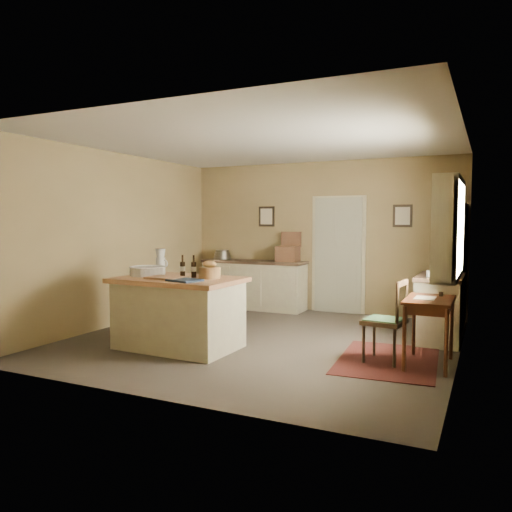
{
  "coord_description": "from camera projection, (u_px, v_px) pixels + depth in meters",
  "views": [
    {
      "loc": [
        2.8,
        -6.15,
        1.63
      ],
      "look_at": [
        -0.13,
        0.07,
        1.15
      ],
      "focal_mm": 35.0,
      "sensor_mm": 36.0,
      "label": 1
    }
  ],
  "objects": [
    {
      "name": "ground",
      "position": [
        263.0,
        340.0,
        6.86
      ],
      "size": [
        5.0,
        5.0,
        0.0
      ],
      "primitive_type": "plane",
      "color": "#4B4339",
      "rests_on": "ground"
    },
    {
      "name": "wall_back",
      "position": [
        320.0,
        237.0,
        9.02
      ],
      "size": [
        5.0,
        0.1,
        2.7
      ],
      "primitive_type": "cube",
      "color": "#988054",
      "rests_on": "ground"
    },
    {
      "name": "wall_front",
      "position": [
        148.0,
        252.0,
        4.51
      ],
      "size": [
        5.0,
        0.1,
        2.7
      ],
      "primitive_type": "cube",
      "color": "#988054",
      "rests_on": "ground"
    },
    {
      "name": "wall_left",
      "position": [
        118.0,
        239.0,
        7.83
      ],
      "size": [
        0.1,
        5.0,
        2.7
      ],
      "primitive_type": "cube",
      "color": "#988054",
      "rests_on": "ground"
    },
    {
      "name": "wall_right",
      "position": [
        461.0,
        246.0,
        5.7
      ],
      "size": [
        0.1,
        5.0,
        2.7
      ],
      "primitive_type": "cube",
      "color": "#988054",
      "rests_on": "ground"
    },
    {
      "name": "ceiling",
      "position": [
        263.0,
        141.0,
        6.67
      ],
      "size": [
        5.0,
        5.0,
        0.0
      ],
      "primitive_type": "plane",
      "color": "silver",
      "rests_on": "wall_back"
    },
    {
      "name": "door",
      "position": [
        338.0,
        254.0,
        8.87
      ],
      "size": [
        0.97,
        0.06,
        2.11
      ],
      "primitive_type": "cube",
      "color": "#ABAB91",
      "rests_on": "ground"
    },
    {
      "name": "framed_prints",
      "position": [
        331.0,
        216.0,
        8.89
      ],
      "size": [
        2.82,
        0.02,
        0.38
      ],
      "color": "black",
      "rests_on": "ground"
    },
    {
      "name": "window",
      "position": [
        454.0,
        229.0,
        5.54
      ],
      "size": [
        0.25,
        1.99,
        1.12
      ],
      "color": "beige",
      "rests_on": "ground"
    },
    {
      "name": "work_island",
      "position": [
        178.0,
        311.0,
        6.41
      ],
      "size": [
        1.62,
        1.08,
        1.2
      ],
      "rotation": [
        0.0,
        0.0,
        -0.03
      ],
      "color": "beige",
      "rests_on": "ground"
    },
    {
      "name": "sideboard",
      "position": [
        254.0,
        283.0,
        9.31
      ],
      "size": [
        1.97,
        0.56,
        1.18
      ],
      "color": "beige",
      "rests_on": "ground"
    },
    {
      "name": "rug",
      "position": [
        388.0,
        360.0,
        5.84
      ],
      "size": [
        1.2,
        1.67,
        0.01
      ],
      "primitive_type": "cube",
      "rotation": [
        0.0,
        0.0,
        0.07
      ],
      "color": "#471613",
      "rests_on": "ground"
    },
    {
      "name": "writing_desk",
      "position": [
        429.0,
        307.0,
        5.6
      ],
      "size": [
        0.51,
        0.83,
        0.82
      ],
      "color": "#3B1A0C",
      "rests_on": "ground"
    },
    {
      "name": "desk_chair",
      "position": [
        384.0,
        322.0,
        5.75
      ],
      "size": [
        0.49,
        0.49,
        0.94
      ],
      "primitive_type": null,
      "rotation": [
        0.0,
        0.0,
        -0.13
      ],
      "color": "black",
      "rests_on": "ground"
    },
    {
      "name": "right_cabinet",
      "position": [
        440.0,
        308.0,
        6.77
      ],
      "size": [
        0.59,
        1.05,
        0.99
      ],
      "color": "beige",
      "rests_on": "ground"
    },
    {
      "name": "shelving_unit",
      "position": [
        457.0,
        266.0,
        7.6
      ],
      "size": [
        0.32,
        0.85,
        1.89
      ],
      "color": "black",
      "rests_on": "ground"
    }
  ]
}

